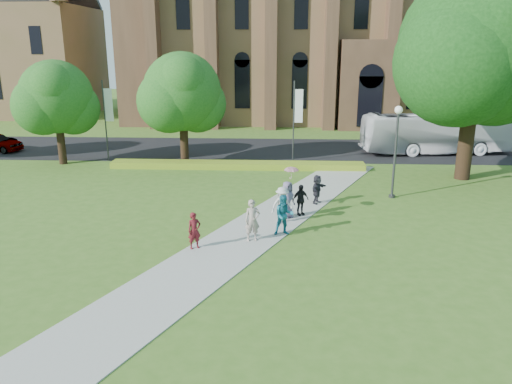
# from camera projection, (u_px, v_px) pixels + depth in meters

# --- Properties ---
(ground) EXTENTS (160.00, 160.00, 0.00)m
(ground) POSITION_uv_depth(u_px,v_px,m) (257.00, 236.00, 22.84)
(ground) COLOR #3F671F
(ground) RESTS_ON ground
(road) EXTENTS (160.00, 10.00, 0.02)m
(road) POSITION_uv_depth(u_px,v_px,m) (268.00, 149.00, 42.01)
(road) COLOR black
(road) RESTS_ON ground
(footpath) EXTENTS (15.58, 28.54, 0.04)m
(footpath) POSITION_uv_depth(u_px,v_px,m) (258.00, 228.00, 23.80)
(footpath) COLOR #B2B2A8
(footpath) RESTS_ON ground
(flower_hedge) EXTENTS (18.00, 1.40, 0.45)m
(flower_hedge) POSITION_uv_depth(u_px,v_px,m) (237.00, 165.00, 35.52)
(flower_hedge) COLOR gold
(flower_hedge) RESTS_ON ground
(cathedral) EXTENTS (52.60, 18.25, 28.00)m
(cathedral) POSITION_uv_depth(u_px,v_px,m) (360.00, 4.00, 56.80)
(cathedral) COLOR brown
(cathedral) RESTS_ON ground
(building_west) EXTENTS (22.00, 14.00, 18.30)m
(building_west) POSITION_uv_depth(u_px,v_px,m) (0.00, 39.00, 62.07)
(building_west) COLOR brown
(building_west) RESTS_ON ground
(streetlamp) EXTENTS (0.44, 0.44, 5.24)m
(streetlamp) POSITION_uv_depth(u_px,v_px,m) (396.00, 141.00, 27.80)
(streetlamp) COLOR #38383D
(streetlamp) RESTS_ON ground
(large_tree) EXTENTS (9.60, 9.60, 13.20)m
(large_tree) POSITION_uv_depth(u_px,v_px,m) (477.00, 46.00, 30.43)
(large_tree) COLOR #332114
(large_tree) RESTS_ON ground
(street_tree_0) EXTENTS (5.20, 5.20, 7.50)m
(street_tree_0) POSITION_uv_depth(u_px,v_px,m) (56.00, 97.00, 35.58)
(street_tree_0) COLOR #332114
(street_tree_0) RESTS_ON ground
(street_tree_1) EXTENTS (5.60, 5.60, 8.05)m
(street_tree_1) POSITION_uv_depth(u_px,v_px,m) (182.00, 92.00, 35.54)
(street_tree_1) COLOR #332114
(street_tree_1) RESTS_ON ground
(banner_pole_0) EXTENTS (0.70, 0.10, 6.00)m
(banner_pole_0) POSITION_uv_depth(u_px,v_px,m) (295.00, 117.00, 36.36)
(banner_pole_0) COLOR #38383D
(banner_pole_0) RESTS_ON ground
(banner_pole_1) EXTENTS (0.70, 0.10, 6.00)m
(banner_pole_1) POSITION_uv_depth(u_px,v_px,m) (106.00, 116.00, 37.00)
(banner_pole_1) COLOR #38383D
(banner_pole_1) RESTS_ON ground
(tour_coach) EXTENTS (12.15, 4.14, 3.32)m
(tour_coach) POSITION_uv_depth(u_px,v_px,m) (436.00, 133.00, 39.99)
(tour_coach) COLOR white
(tour_coach) RESTS_ON road
(pedestrian_0) EXTENTS (0.70, 0.63, 1.60)m
(pedestrian_0) POSITION_uv_depth(u_px,v_px,m) (194.00, 231.00, 21.21)
(pedestrian_0) COLOR #5C151B
(pedestrian_0) RESTS_ON footpath
(pedestrian_1) EXTENTS (1.02, 0.86, 1.88)m
(pedestrian_1) POSITION_uv_depth(u_px,v_px,m) (284.00, 215.00, 22.72)
(pedestrian_1) COLOR #1A6C83
(pedestrian_1) RESTS_ON footpath
(pedestrian_2) EXTENTS (1.35, 1.14, 1.82)m
(pedestrian_2) POSITION_uv_depth(u_px,v_px,m) (282.00, 205.00, 24.24)
(pedestrian_2) COLOR #BBBBBB
(pedestrian_2) RESTS_ON footpath
(pedestrian_3) EXTENTS (1.02, 0.81, 1.61)m
(pedestrian_3) POSITION_uv_depth(u_px,v_px,m) (300.00, 200.00, 25.41)
(pedestrian_3) COLOR black
(pedestrian_3) RESTS_ON footpath
(pedestrian_4) EXTENTS (1.06, 1.08, 1.88)m
(pedestrian_4) POSITION_uv_depth(u_px,v_px,m) (287.00, 200.00, 25.02)
(pedestrian_4) COLOR slate
(pedestrian_4) RESTS_ON footpath
(pedestrian_5) EXTENTS (1.13, 1.52, 1.60)m
(pedestrian_5) POSITION_uv_depth(u_px,v_px,m) (317.00, 189.00, 27.34)
(pedestrian_5) COLOR #29272F
(pedestrian_5) RESTS_ON footpath
(pedestrian_6) EXTENTS (0.78, 0.61, 1.89)m
(pedestrian_6) POSITION_uv_depth(u_px,v_px,m) (252.00, 220.00, 22.02)
(pedestrian_6) COLOR gray
(pedestrian_6) RESTS_ON footpath
(parasol) EXTENTS (0.77, 0.77, 0.64)m
(parasol) POSITION_uv_depth(u_px,v_px,m) (291.00, 175.00, 24.75)
(parasol) COLOR #C1889A
(parasol) RESTS_ON pedestrian_4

